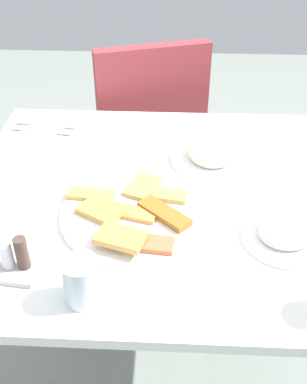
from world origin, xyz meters
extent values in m
plane|color=gray|center=(0.00, 0.00, 0.00)|extent=(6.00, 6.00, 0.00)
cube|color=white|center=(0.00, 0.00, 0.72)|extent=(1.01, 0.88, 0.02)
cylinder|color=#4B5454|center=(-0.45, 0.38, 0.35)|extent=(0.04, 0.04, 0.70)
cylinder|color=#4B5454|center=(0.45, 0.38, 0.35)|extent=(0.04, 0.04, 0.70)
cube|color=#9E343A|center=(-0.12, 0.76, 0.41)|extent=(0.53, 0.53, 0.06)
cube|color=#9E343A|center=(-0.06, 0.58, 0.67)|extent=(0.39, 0.17, 0.46)
cylinder|color=#8E6C4D|center=(0.00, 1.00, 0.19)|extent=(0.03, 0.03, 0.38)
cylinder|color=#8E6C4D|center=(-0.36, 0.89, 0.19)|extent=(0.03, 0.03, 0.38)
cylinder|color=#8E6C4D|center=(0.12, 0.64, 0.19)|extent=(0.03, 0.03, 0.38)
cylinder|color=#8E6C4D|center=(-0.24, 0.53, 0.19)|extent=(0.03, 0.03, 0.38)
cylinder|color=white|center=(-0.07, -0.10, 0.74)|extent=(0.34, 0.34, 0.01)
cube|color=#D18B48|center=(-0.08, -0.10, 0.75)|extent=(0.14, 0.08, 0.01)
cube|color=tan|center=(-0.06, 0.00, 0.75)|extent=(0.10, 0.12, 0.01)
cube|color=tan|center=(0.00, -0.03, 0.75)|extent=(0.11, 0.06, 0.01)
cube|color=#D46943|center=(-0.02, -0.21, 0.75)|extent=(0.10, 0.06, 0.01)
cube|color=gold|center=(-0.09, -0.21, 0.76)|extent=(0.12, 0.09, 0.01)
cube|color=#A16724|center=(0.00, -0.11, 0.75)|extent=(0.13, 0.12, 0.02)
cube|color=gold|center=(-0.15, -0.11, 0.75)|extent=(0.12, 0.10, 0.02)
cube|color=gold|center=(-0.18, -0.04, 0.75)|extent=(0.12, 0.06, 0.01)
cylinder|color=white|center=(0.27, -0.16, 0.73)|extent=(0.19, 0.19, 0.01)
ellipsoid|color=silver|center=(0.27, -0.16, 0.75)|extent=(0.16, 0.16, 0.04)
cylinder|color=white|center=(0.12, 0.15, 0.73)|extent=(0.23, 0.23, 0.01)
ellipsoid|color=white|center=(0.12, 0.15, 0.75)|extent=(0.17, 0.18, 0.06)
cylinder|color=silver|center=(-0.15, -0.35, 0.78)|extent=(0.07, 0.07, 0.09)
cube|color=white|center=(-0.38, 0.31, 0.73)|extent=(0.14, 0.14, 0.00)
cube|color=silver|center=(-0.38, 0.29, 0.73)|extent=(0.19, 0.05, 0.00)
cube|color=silver|center=(-0.38, 0.33, 0.73)|extent=(0.20, 0.04, 0.00)
cube|color=#B2B2B7|center=(-0.29, -0.28, 0.74)|extent=(0.10, 0.10, 0.01)
cylinder|color=white|center=(-0.31, -0.28, 0.77)|extent=(0.03, 0.03, 0.06)
cylinder|color=#4F3A32|center=(-0.28, -0.28, 0.78)|extent=(0.03, 0.03, 0.07)
camera|label=1|loc=(0.02, -0.94, 1.43)|focal=44.07mm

